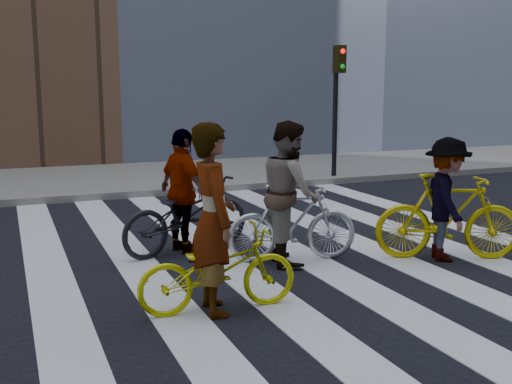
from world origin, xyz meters
TOP-DOWN VIEW (x-y plane):
  - ground at (0.00, 0.00)m, footprint 100.00×100.00m
  - sidewalk_far at (0.00, 7.50)m, footprint 100.00×5.00m
  - zebra_crosswalk at (0.00, 0.00)m, footprint 8.25×10.00m
  - traffic_signal at (4.40, 5.32)m, footprint 0.22×0.42m
  - bike_yellow_left at (-1.21, -1.89)m, footprint 1.71×0.69m
  - bike_silver_mid at (0.31, -0.54)m, footprint 1.83×0.86m
  - bike_yellow_right at (2.29, -1.27)m, footprint 2.01×1.32m
  - bike_dark_rear at (-0.85, 0.48)m, footprint 2.16×1.26m
  - rider_left at (-1.26, -1.89)m, footprint 0.51×0.74m
  - rider_mid at (0.26, -0.54)m, footprint 0.89×1.05m
  - rider_right at (2.24, -1.27)m, footprint 1.01×1.23m
  - rider_rear at (-0.90, 0.48)m, footprint 0.70×1.10m

SIDE VIEW (x-z plane):
  - ground at x=0.00m, z-range 0.00..0.00m
  - zebra_crosswalk at x=0.00m, z-range 0.00..0.01m
  - sidewalk_far at x=0.00m, z-range 0.00..0.15m
  - bike_yellow_left at x=-1.21m, z-range 0.00..0.88m
  - bike_silver_mid at x=0.31m, z-range 0.00..1.06m
  - bike_dark_rear at x=-0.85m, z-range 0.00..1.07m
  - bike_yellow_right at x=2.29m, z-range 0.00..1.18m
  - rider_right at x=2.24m, z-range 0.00..1.66m
  - rider_rear at x=-0.90m, z-range 0.00..1.75m
  - rider_mid at x=0.26m, z-range 0.00..1.89m
  - rider_left at x=-1.26m, z-range 0.00..1.96m
  - traffic_signal at x=4.40m, z-range 0.62..3.94m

